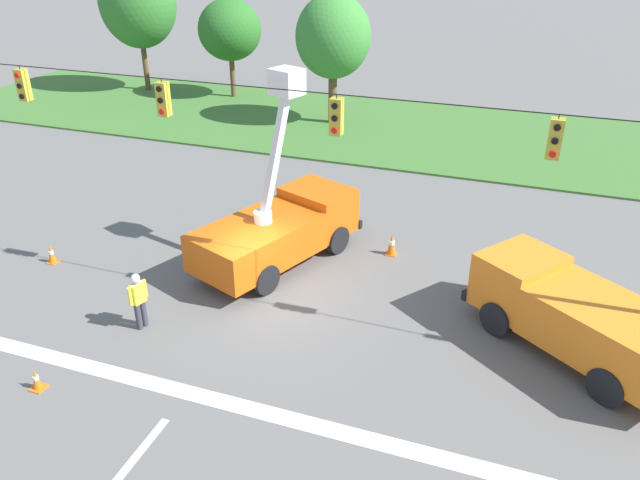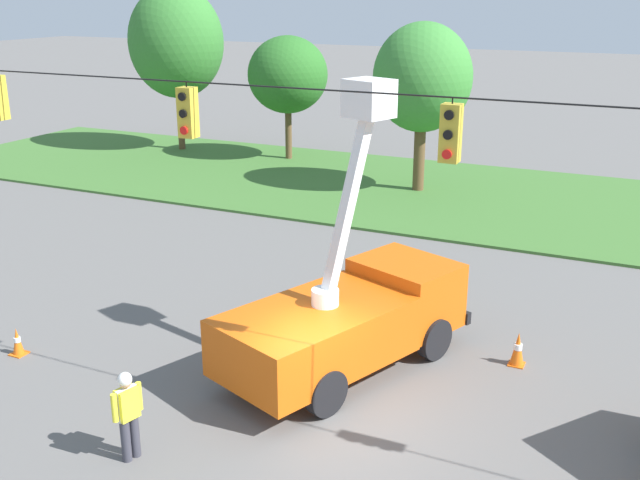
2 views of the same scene
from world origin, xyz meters
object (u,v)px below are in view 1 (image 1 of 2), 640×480
(tree_far_west, at_px, (137,2))
(tree_centre, at_px, (333,37))
(traffic_cone_foreground_left, at_px, (392,244))
(traffic_cone_foreground_right, at_px, (36,380))
(tree_west, at_px, (230,30))
(road_worker, at_px, (138,298))
(utility_truck_bucket_lift, at_px, (280,226))
(utility_truck_support_near, at_px, (577,315))
(traffic_cone_mid_right, at_px, (51,254))

(tree_far_west, bearing_deg, tree_centre, -11.61)
(traffic_cone_foreground_left, distance_m, traffic_cone_foreground_right, 11.94)
(tree_west, xyz_separation_m, traffic_cone_foreground_left, (14.86, -17.32, -3.86))
(tree_centre, xyz_separation_m, road_worker, (1.18, -20.74, -3.81))
(utility_truck_bucket_lift, distance_m, utility_truck_support_near, 9.65)
(tree_far_west, relative_size, traffic_cone_foreground_left, 10.46)
(tree_centre, bearing_deg, traffic_cone_foreground_right, -89.48)
(tree_far_west, xyz_separation_m, tree_centre, (14.22, -2.92, -0.88))
(tree_far_west, bearing_deg, tree_west, 3.23)
(tree_west, height_order, traffic_cone_foreground_right, tree_west)
(tree_centre, distance_m, road_worker, 21.12)
(utility_truck_bucket_lift, bearing_deg, traffic_cone_mid_right, -159.28)
(road_worker, bearing_deg, traffic_cone_foreground_left, 49.31)
(road_worker, distance_m, traffic_cone_foreground_right, 3.40)
(utility_truck_support_near, height_order, traffic_cone_foreground_right, utility_truck_support_near)
(tree_west, distance_m, road_worker, 25.89)
(utility_truck_support_near, relative_size, traffic_cone_foreground_right, 10.52)
(utility_truck_support_near, distance_m, traffic_cone_foreground_left, 7.05)
(utility_truck_bucket_lift, bearing_deg, tree_west, 120.84)
(traffic_cone_mid_right, bearing_deg, traffic_cone_foreground_right, -52.46)
(utility_truck_bucket_lift, xyz_separation_m, traffic_cone_mid_right, (-7.35, -2.78, -0.98))
(utility_truck_support_near, xyz_separation_m, road_worker, (-11.69, -2.97, -0.18))
(tree_west, bearing_deg, tree_far_west, -176.77)
(traffic_cone_foreground_right, bearing_deg, traffic_cone_foreground_left, 55.76)
(road_worker, distance_m, traffic_cone_foreground_left, 8.85)
(tree_centre, distance_m, traffic_cone_mid_right, 19.46)
(road_worker, xyz_separation_m, traffic_cone_foreground_left, (5.76, 6.69, -0.59))
(tree_far_west, height_order, traffic_cone_foreground_right, tree_far_west)
(tree_centre, height_order, utility_truck_support_near, tree_centre)
(utility_truck_support_near, bearing_deg, traffic_cone_mid_right, -177.41)
(utility_truck_bucket_lift, bearing_deg, utility_truck_support_near, -12.09)
(tree_centre, height_order, traffic_cone_foreground_right, tree_centre)
(utility_truck_bucket_lift, distance_m, traffic_cone_mid_right, 7.92)
(tree_west, distance_m, traffic_cone_foreground_right, 28.67)
(tree_far_west, height_order, utility_truck_support_near, tree_far_west)
(utility_truck_bucket_lift, bearing_deg, tree_centre, 102.29)
(traffic_cone_foreground_left, bearing_deg, utility_truck_bucket_lift, -154.10)
(utility_truck_support_near, bearing_deg, road_worker, -165.73)
(tree_west, bearing_deg, tree_centre, -22.46)
(tree_far_west, distance_m, traffic_cone_mid_right, 24.39)
(utility_truck_bucket_lift, height_order, road_worker, utility_truck_bucket_lift)
(utility_truck_bucket_lift, bearing_deg, road_worker, -114.27)
(tree_centre, height_order, traffic_cone_foreground_left, tree_centre)
(traffic_cone_foreground_left, height_order, traffic_cone_foreground_right, traffic_cone_foreground_left)
(utility_truck_bucket_lift, bearing_deg, traffic_cone_foreground_left, 25.90)
(tree_west, relative_size, utility_truck_support_near, 0.98)
(tree_far_west, xyz_separation_m, traffic_cone_foreground_left, (21.15, -16.97, -5.28))
(traffic_cone_mid_right, bearing_deg, utility_truck_support_near, 2.59)
(tree_far_west, distance_m, road_worker, 28.62)
(utility_truck_support_near, relative_size, road_worker, 3.55)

